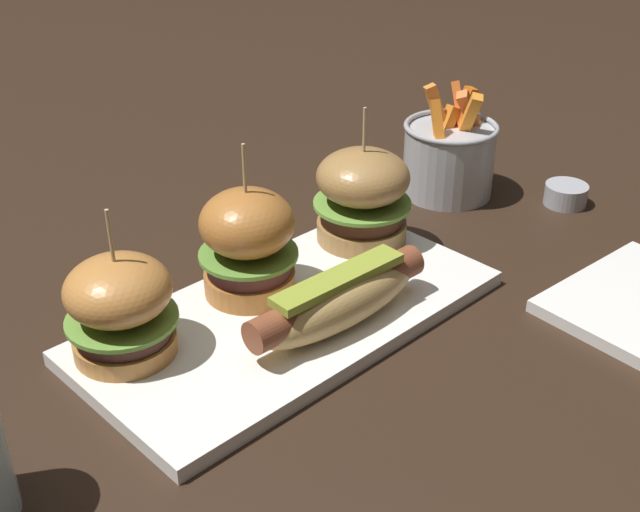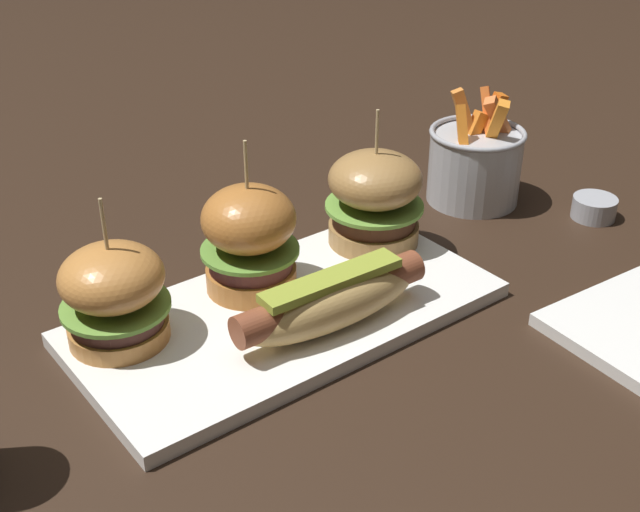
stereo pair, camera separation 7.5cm
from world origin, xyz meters
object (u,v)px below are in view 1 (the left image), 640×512
object	(u,v)px
sauce_ramekin	(566,194)
slider_right	(362,195)
slider_center	(248,242)
hot_dog	(338,299)
slider_left	(120,307)
fries_bucket	(449,156)
platter_main	(290,316)

from	to	relation	value
sauce_ramekin	slider_right	bearing A→B (deg)	160.21
slider_center	hot_dog	bearing A→B (deg)	-78.34
slider_left	fries_bucket	xyz separation A→B (m)	(0.46, 0.02, -0.01)
slider_left	slider_right	bearing A→B (deg)	-0.22
fries_bucket	sauce_ramekin	bearing A→B (deg)	-57.47
platter_main	slider_right	xyz separation A→B (m)	(0.14, 0.05, 0.06)
fries_bucket	sauce_ramekin	xyz separation A→B (m)	(0.07, -0.12, -0.03)
hot_dog	slider_right	xyz separation A→B (m)	(0.13, 0.09, 0.02)
platter_main	slider_right	size ratio (longest dim) A/B	2.69
platter_main	hot_dog	xyz separation A→B (m)	(0.01, -0.05, 0.03)
hot_dog	fries_bucket	world-z (taller)	fries_bucket
slider_left	fries_bucket	bearing A→B (deg)	3.08
fries_bucket	slider_right	bearing A→B (deg)	-171.62
sauce_ramekin	slider_left	bearing A→B (deg)	170.33
hot_dog	slider_center	distance (m)	0.10
slider_center	slider_right	xyz separation A→B (m)	(0.15, -0.00, -0.00)
platter_main	hot_dog	size ratio (longest dim) A/B	2.03
platter_main	slider_left	bearing A→B (deg)	161.20
fries_bucket	hot_dog	bearing A→B (deg)	-158.47
slider_center	fries_bucket	size ratio (longest dim) A/B	1.12
slider_center	slider_right	world-z (taller)	slider_center
hot_dog	sauce_ramekin	size ratio (longest dim) A/B	3.85
fries_bucket	sauce_ramekin	distance (m)	0.14
fries_bucket	sauce_ramekin	size ratio (longest dim) A/B	2.67
slider_center	fries_bucket	world-z (taller)	slider_center
platter_main	sauce_ramekin	xyz separation A→B (m)	(0.39, -0.04, 0.01)
hot_dog	sauce_ramekin	bearing A→B (deg)	0.71
slider_right	platter_main	bearing A→B (deg)	-161.97
hot_dog	slider_left	size ratio (longest dim) A/B	1.43
slider_left	sauce_ramekin	bearing A→B (deg)	-9.67
slider_right	fries_bucket	size ratio (longest dim) A/B	1.09
slider_left	slider_right	size ratio (longest dim) A/B	0.93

